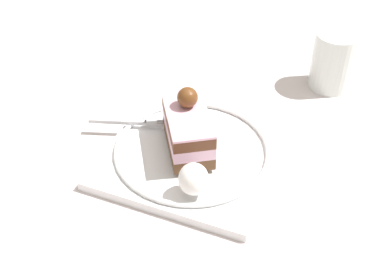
% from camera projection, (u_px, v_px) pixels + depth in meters
% --- Properties ---
extents(ground_plane, '(2.40, 2.40, 0.00)m').
position_uv_depth(ground_plane, '(176.00, 169.00, 0.60)').
color(ground_plane, silver).
extents(dessert_plate, '(0.24, 0.24, 0.02)m').
position_uv_depth(dessert_plate, '(192.00, 153.00, 0.61)').
color(dessert_plate, white).
rests_on(dessert_plate, ground_plane).
extents(cake_slice, '(0.10, 0.10, 0.07)m').
position_uv_depth(cake_slice, '(190.00, 129.00, 0.59)').
color(cake_slice, brown).
rests_on(cake_slice, dessert_plate).
extents(whipped_cream_dollop, '(0.03, 0.03, 0.04)m').
position_uv_depth(whipped_cream_dollop, '(193.00, 179.00, 0.54)').
color(whipped_cream_dollop, white).
rests_on(whipped_cream_dollop, dessert_plate).
extents(fork, '(0.07, 0.11, 0.00)m').
position_uv_depth(fork, '(136.00, 122.00, 0.64)').
color(fork, silver).
rests_on(fork, dessert_plate).
extents(drink_glass_near, '(0.06, 0.06, 0.09)m').
position_uv_depth(drink_glass_near, '(333.00, 64.00, 0.72)').
color(drink_glass_near, white).
rests_on(drink_glass_near, ground_plane).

